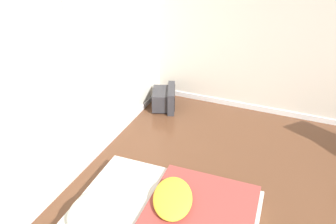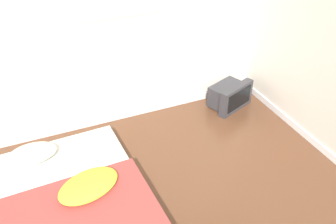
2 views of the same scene
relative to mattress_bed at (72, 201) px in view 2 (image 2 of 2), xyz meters
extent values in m
cube|color=silver|center=(0.08, 1.37, 1.17)|extent=(8.06, 0.06, 2.60)
cube|color=white|center=(0.08, 1.33, -0.09)|extent=(8.06, 0.02, 0.09)
cube|color=silver|center=(0.00, 0.02, -0.03)|extent=(1.45, 1.88, 0.21)
ellipsoid|color=silver|center=(-0.27, 0.70, 0.14)|extent=(0.53, 0.36, 0.14)
cube|color=#993D38|center=(0.01, -0.33, 0.10)|extent=(1.45, 1.11, 0.05)
ellipsoid|color=yellow|center=(0.18, -0.02, 0.16)|extent=(0.72, 0.59, 0.11)
cube|color=#333338|center=(2.36, 1.08, 0.04)|extent=(0.55, 0.41, 0.29)
cube|color=#333338|center=(2.43, 0.91, 0.05)|extent=(0.59, 0.31, 0.37)
cube|color=black|center=(2.45, 0.86, 0.06)|extent=(0.46, 0.18, 0.27)
camera|label=1|loc=(-2.12, -0.93, 2.58)|focal=35.00mm
camera|label=2|loc=(-0.15, -2.68, 2.78)|focal=40.00mm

